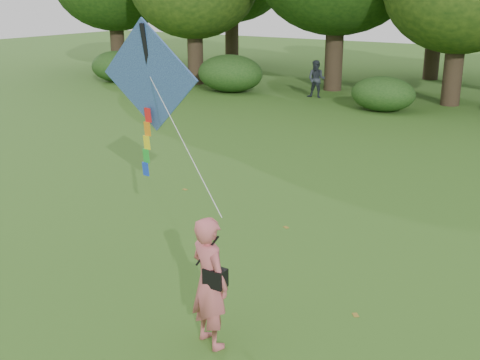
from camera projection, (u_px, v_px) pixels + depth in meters
The scene contains 7 objects.
ground at pixel (237, 322), 9.07m from camera, with size 100.00×100.00×0.00m, color #265114.
man_kite_flyer at pixel (210, 282), 8.25m from camera, with size 0.70×0.46×1.91m, color #C55C60.
bystander_left at pixel (316, 79), 27.60m from camera, with size 0.83×0.65×1.72m, color #2B3139.
crossbody_bag at pixel (215, 277), 8.12m from camera, with size 0.43×0.20×0.73m.
flying_kite at pixel (150, 79), 10.60m from camera, with size 4.01×2.40×2.90m.
shrub_band at pixel (469, 96), 23.29m from camera, with size 39.15×3.22×1.88m.
fallen_leaves at pixel (422, 252), 11.46m from camera, with size 10.07×14.06×0.01m.
Camera 1 is at (4.37, -6.70, 4.78)m, focal length 45.00 mm.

